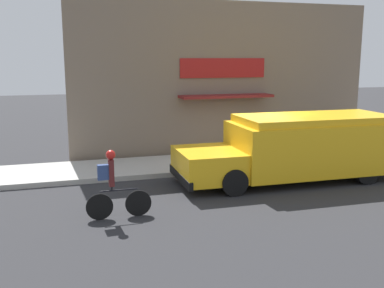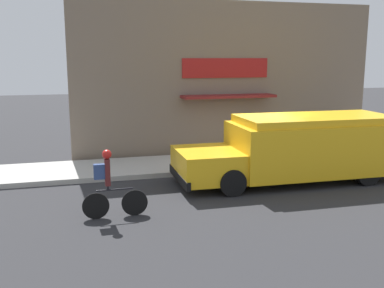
{
  "view_description": "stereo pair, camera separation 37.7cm",
  "coord_description": "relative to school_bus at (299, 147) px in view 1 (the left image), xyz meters",
  "views": [
    {
      "loc": [
        -6.4,
        -13.59,
        3.82
      ],
      "look_at": [
        -2.33,
        -0.2,
        1.1
      ],
      "focal_mm": 42.0,
      "sensor_mm": 36.0,
      "label": 1
    },
    {
      "loc": [
        -6.04,
        -13.69,
        3.82
      ],
      "look_at": [
        -2.33,
        -0.2,
        1.1
      ],
      "focal_mm": 42.0,
      "sensor_mm": 36.0,
      "label": 2
    }
  ],
  "objects": [
    {
      "name": "school_bus",
      "position": [
        0.0,
        0.0,
        0.0
      ],
      "size": [
        7.02,
        2.89,
        2.03
      ],
      "rotation": [
        0.0,
        0.0,
        -0.02
      ],
      "color": "yellow",
      "rests_on": "ground_plane"
    },
    {
      "name": "ground_plane",
      "position": [
        -0.81,
        1.4,
        -1.06
      ],
      "size": [
        70.0,
        70.0,
        0.0
      ],
      "primitive_type": "plane",
      "color": "#2B2B2D"
    },
    {
      "name": "trash_bin",
      "position": [
        -0.13,
        3.22,
        -0.48
      ],
      "size": [
        0.64,
        0.64,
        0.83
      ],
      "color": "#38383D",
      "rests_on": "sidewalk"
    },
    {
      "name": "storefront",
      "position": [
        -0.82,
        4.31,
        1.89
      ],
      "size": [
        12.1,
        1.01,
        5.92
      ],
      "color": "#756656",
      "rests_on": "ground_plane"
    },
    {
      "name": "sidewalk",
      "position": [
        -0.81,
        2.69,
        -0.98
      ],
      "size": [
        28.0,
        2.59,
        0.16
      ],
      "color": "#ADAAA3",
      "rests_on": "ground_plane"
    },
    {
      "name": "cyclist",
      "position": [
        -6.02,
        -1.82,
        -0.22
      ],
      "size": [
        1.57,
        0.23,
        1.68
      ],
      "rotation": [
        0.0,
        0.0,
        0.01
      ],
      "color": "black",
      "rests_on": "ground_plane"
    }
  ]
}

